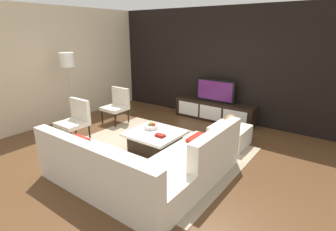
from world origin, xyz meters
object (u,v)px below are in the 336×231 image
fruit_bowl (151,126)px  book_stack (160,135)px  floor_lamp (67,64)px  decorative_ball (231,121)px  television (215,91)px  accent_chair_far (117,103)px  coffee_table (155,141)px  ottoman (229,135)px  sectional_couch (144,167)px  accent_chair_near (76,118)px  media_console (214,111)px

fruit_bowl → book_stack: fruit_bowl is taller
floor_lamp → fruit_bowl: (2.34, 0.17, -1.06)m
fruit_bowl → decorative_ball: size_ratio=1.14×
television → accent_chair_far: (-1.91, -1.55, -0.30)m
coffee_table → ottoman: 1.52m
sectional_couch → ottoman: (0.45, 2.10, -0.09)m
accent_chair_near → floor_lamp: bearing=153.5°
television → accent_chair_near: 3.39m
coffee_table → fruit_bowl: size_ratio=3.50×
accent_chair_near → ottoman: accent_chair_near is taller
sectional_couch → accent_chair_far: bearing=144.1°
accent_chair_near → floor_lamp: (-0.84, 0.50, 1.00)m
decorative_ball → media_console: bearing=128.4°
sectional_couch → ottoman: size_ratio=3.41×
media_console → ottoman: bearing=-51.6°
media_console → television: bearing=90.0°
media_console → accent_chair_near: accent_chair_near is taller
television → sectional_couch: 3.38m
television → accent_chair_far: bearing=-140.9°
floor_lamp → book_stack: size_ratio=9.82×
sectional_couch → book_stack: sectional_couch is taller
television → ottoman: bearing=-51.6°
accent_chair_far → ottoman: bearing=10.4°
coffee_table → decorative_ball: bearing=46.0°
accent_chair_near → book_stack: accent_chair_near is taller
ottoman → decorative_ball: decorative_ball is taller
sectional_couch → coffee_table: bearing=120.9°
fruit_bowl → accent_chair_far: accent_chair_far is taller
media_console → accent_chair_far: bearing=-140.9°
fruit_bowl → decorative_ball: decorative_ball is taller
ottoman → fruit_bowl: (-1.23, -0.99, 0.23)m
floor_lamp → decorative_ball: bearing=18.1°
decorative_ball → fruit_bowl: bearing=-141.2°
media_console → coffee_table: media_console is taller
ottoman → accent_chair_far: (-2.87, -0.35, 0.29)m
ottoman → accent_chair_far: 2.90m
television → floor_lamp: 3.60m
floor_lamp → decorative_ball: (3.57, 1.16, -0.97)m
media_console → book_stack: 2.43m
media_console → coffee_table: size_ratio=2.15×
sectional_couch → fruit_bowl: size_ratio=8.53×
floor_lamp → book_stack: floor_lamp is taller
sectional_couch → fruit_bowl: (-0.78, 1.11, 0.14)m
coffee_table → fruit_bowl: 0.31m
ottoman → accent_chair_far: accent_chair_far is taller
sectional_couch → ottoman: bearing=77.9°
media_console → decorative_ball: (0.95, -1.20, 0.27)m
media_console → accent_chair_far: (-1.91, -1.55, 0.24)m
book_stack → ottoman: bearing=55.5°
accent_chair_near → accent_chair_far: size_ratio=1.00×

